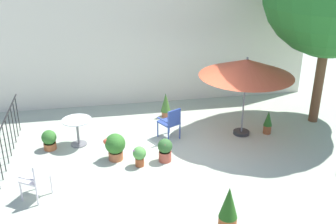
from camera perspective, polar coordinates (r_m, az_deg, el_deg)
The scene contains 14 objects.
ground_plane at distance 9.78m, azimuth 0.63°, elevation -6.80°, with size 60.00×60.00×0.00m, color #ACB6A0.
villa_facade at distance 12.57m, azimuth -2.78°, elevation 11.08°, with size 10.35×0.30×4.44m, color silver.
terrace_railing at distance 9.58m, azimuth -22.81°, elevation -4.89°, with size 0.03×5.05×1.01m.
patio_umbrella_0 at distance 10.48m, azimuth 11.10°, elevation 6.16°, with size 2.44×2.44×2.17m.
cafe_table_0 at distance 10.48m, azimuth -12.77°, elevation -2.12°, with size 0.75×0.75×0.72m.
patio_chair_0 at distance 10.51m, azimuth 0.39°, elevation -1.34°, with size 0.61×0.64×0.88m.
patio_chair_1 at distance 8.62m, azimuth -18.04°, elevation -8.65°, with size 0.63×0.65×0.89m.
potted_plant_0 at distance 10.55m, azimuth -16.52°, elevation -3.78°, with size 0.37×0.37×0.52m.
potted_plant_1 at distance 11.87m, azimuth -0.32°, elevation 1.09°, with size 0.30×0.30×0.75m.
potted_plant_2 at distance 9.70m, azimuth -7.53°, elevation -4.78°, with size 0.53×0.49×0.67m.
potted_plant_3 at distance 9.59m, azimuth -0.43°, elevation -5.34°, with size 0.35×0.35×0.58m.
potted_plant_5 at distance 11.22m, azimuth 14.01°, elevation -1.39°, with size 0.24×0.24×0.65m.
potted_plant_6 at distance 7.56m, azimuth 8.59°, elevation -13.32°, with size 0.35×0.35×0.89m.
potted_plant_7 at distance 9.43m, azimuth -4.09°, elevation -6.11°, with size 0.32×0.32×0.50m.
Camera 1 is at (-1.63, -8.26, 4.97)m, focal length 42.89 mm.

